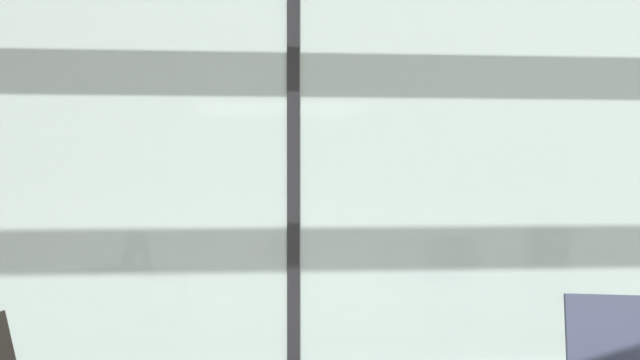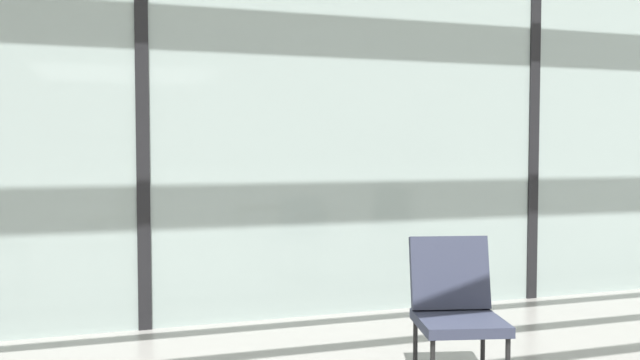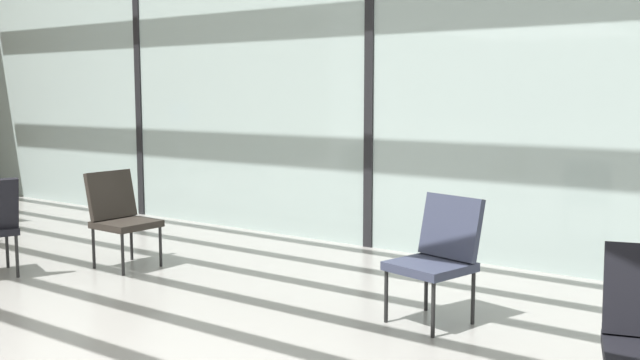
# 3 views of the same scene
# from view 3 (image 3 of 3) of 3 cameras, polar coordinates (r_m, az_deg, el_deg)

# --- Properties ---
(glass_curtain_wall) EXTENTS (14.00, 0.08, 3.58)m
(glass_curtain_wall) POSITION_cam_3_polar(r_m,az_deg,el_deg) (7.40, 4.08, 8.48)
(glass_curtain_wall) COLOR #A3B7B2
(glass_curtain_wall) RESTS_ON ground
(window_mullion_0) EXTENTS (0.10, 0.12, 3.58)m
(window_mullion_0) POSITION_cam_3_polar(r_m,az_deg,el_deg) (9.70, -13.96, 7.91)
(window_mullion_0) COLOR black
(window_mullion_0) RESTS_ON ground
(window_mullion_1) EXTENTS (0.10, 0.12, 3.58)m
(window_mullion_1) POSITION_cam_3_polar(r_m,az_deg,el_deg) (7.40, 4.08, 8.48)
(window_mullion_1) COLOR black
(window_mullion_1) RESTS_ON ground
(parked_airplane) EXTENTS (12.66, 3.69, 3.69)m
(parked_airplane) POSITION_cam_3_polar(r_m,az_deg,el_deg) (11.54, 16.86, 7.88)
(parked_airplane) COLOR #B2BCD6
(parked_airplane) RESTS_ON ground
(lounge_chair_3) EXTENTS (0.54, 0.50, 0.87)m
(lounge_chair_3) POSITION_cam_3_polar(r_m,az_deg,el_deg) (6.85, -15.49, -2.52)
(lounge_chair_3) COLOR #28231E
(lounge_chair_3) RESTS_ON ground
(lounge_chair_5) EXTENTS (0.59, 0.62, 0.87)m
(lounge_chair_5) POSITION_cam_3_polar(r_m,az_deg,el_deg) (5.09, 9.34, -5.57)
(lounge_chair_5) COLOR #33384C
(lounge_chair_5) RESTS_ON ground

